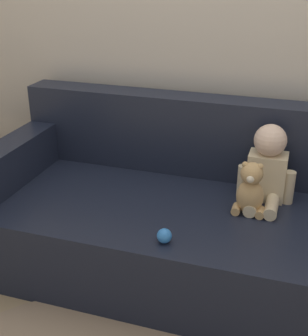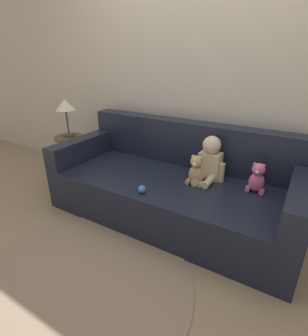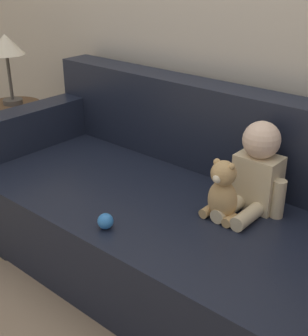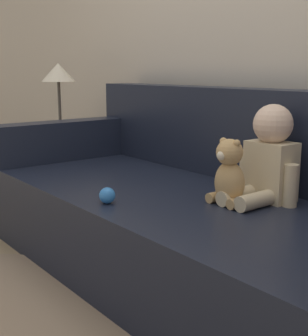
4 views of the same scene
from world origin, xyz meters
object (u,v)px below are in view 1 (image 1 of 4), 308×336
Objects in this scene: person_baby at (267,168)px; teddy_bear_brown at (250,190)px; couch at (202,219)px; toy_ball at (164,236)px.

teddy_bear_brown is (-0.05, -0.16, -0.05)m from person_baby.
couch is 8.41× the size of teddy_bear_brown.
couch is 0.45m from toy_ball.
couch is at bearing 80.35° from toy_ball.
teddy_bear_brown is 0.48m from toy_ball.
teddy_bear_brown is at bearing 49.96° from toy_ball.
couch is 34.02× the size of toy_ball.
toy_ball is (-0.36, -0.52, -0.13)m from person_baby.
couch reaches higher than teddy_bear_brown.
couch is at bearing -160.14° from person_baby.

